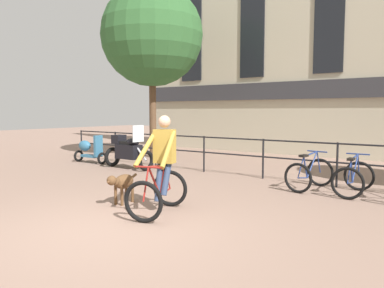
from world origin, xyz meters
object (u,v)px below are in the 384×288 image
Objects in this scene: parked_bicycle_mid_left at (353,178)px; parked_bicycle_near_lamp at (309,174)px; cyclist_with_bike at (161,169)px; parked_scooter at (89,149)px; parked_motorcycle at (128,151)px; dog at (122,183)px.

parked_bicycle_near_lamp is at bearing -0.38° from parked_bicycle_mid_left.
cyclist_with_bike reaches higher than parked_scooter.
parked_motorcycle is (-4.08, 3.20, -0.20)m from cyclist_with_bike.
parked_motorcycle is at bearing 126.84° from dog.
dog is at bearing -124.59° from parked_scooter.
parked_bicycle_mid_left is (6.50, 0.21, -0.20)m from parked_motorcycle.
parked_motorcycle is 2.04m from parked_scooter.
parked_bicycle_near_lamp is (5.56, 0.21, -0.20)m from parked_motorcycle.
cyclist_with_bike reaches higher than parked_bicycle_near_lamp.
dog is 0.54× the size of parked_motorcycle.
dog is at bearing -134.45° from parked_motorcycle.
parked_bicycle_mid_left is at bearing -86.67° from parked_motorcycle.
parked_motorcycle reaches higher than dog.
parked_bicycle_near_lamp is 0.93× the size of parked_scooter.
dog is 6.13m from parked_scooter.
parked_motorcycle is at bearing -95.41° from parked_scooter.
parked_bicycle_near_lamp is (2.46, 3.42, -0.06)m from dog.
parked_bicycle_near_lamp and parked_bicycle_mid_left have the same top height.
cyclist_with_bike reaches higher than dog.
parked_bicycle_mid_left is 0.86× the size of parked_scooter.
parked_bicycle_near_lamp is 7.60m from parked_scooter.
parked_bicycle_near_lamp is at bearing 49.85° from cyclist_with_bike.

